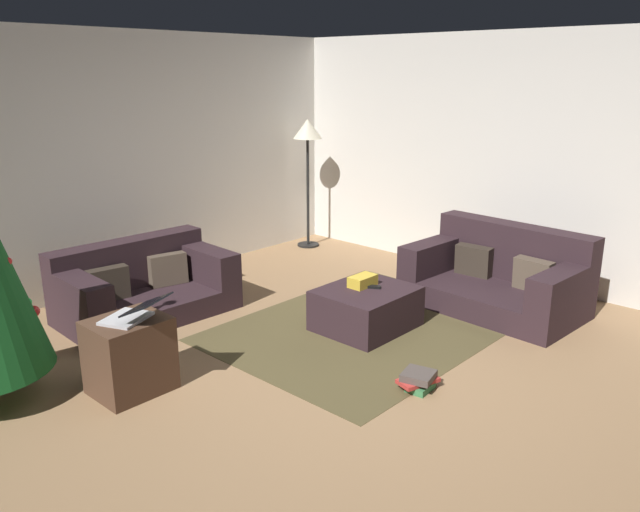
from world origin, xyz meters
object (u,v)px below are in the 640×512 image
ottoman (366,308)px  couch_left (141,286)px  tv_remote (372,287)px  side_table (130,355)px  gift_box (363,281)px  couch_right (499,278)px  laptop (134,313)px  corner_lamp (308,139)px  book_stack (419,380)px

ottoman → couch_left: bearing=123.1°
tv_remote → side_table: side_table is taller
side_table → gift_box: bearing=-12.0°
couch_right → ottoman: size_ratio=2.04×
ottoman → couch_right: bearing=-25.2°
gift_box → tv_remote: (0.02, -0.09, -0.04)m
side_table → laptop: bearing=-67.6°
couch_right → laptop: (-3.29, 1.06, 0.31)m
couch_left → laptop: laptop is taller
couch_left → laptop: bearing=59.5°
tv_remote → couch_right: bearing=-55.8°
gift_box → corner_lamp: 2.87m
laptop → couch_left: bearing=56.9°
side_table → book_stack: size_ratio=1.66×
corner_lamp → gift_box: bearing=-126.0°
ottoman → laptop: (-2.01, 0.45, 0.42)m
book_stack → couch_right: bearing=11.4°
couch_left → couch_right: couch_right is taller
laptop → corner_lamp: corner_lamp is taller
couch_right → book_stack: (-1.92, -0.38, -0.22)m
ottoman → corner_lamp: corner_lamp is taller
couch_right → side_table: 3.50m
gift_box → side_table: size_ratio=0.47×
ottoman → gift_box: size_ratio=3.15×
ottoman → gift_box: gift_box is taller
gift_box → tv_remote: size_ratio=1.61×
couch_left → side_table: size_ratio=2.89×
tv_remote → book_stack: 1.23m
tv_remote → side_table: size_ratio=0.29×
gift_box → couch_left: bearing=125.1°
book_stack → corner_lamp: bearing=55.3°
couch_left → tv_remote: bearing=126.6°
couch_right → corner_lamp: size_ratio=1.02×
tv_remote → book_stack: bearing=-155.1°
couch_right → book_stack: 1.97m
couch_right → ottoman: couch_right is taller
gift_box → book_stack: 1.30m
couch_right → ottoman: 1.43m
couch_right → side_table: (-3.32, 1.12, -0.02)m
couch_left → corner_lamp: corner_lamp is taller
couch_left → laptop: 1.60m
side_table → corner_lamp: corner_lamp is taller
tv_remote → side_table: 2.15m
ottoman → side_table: (-2.03, 0.52, 0.09)m
ottoman → corner_lamp: size_ratio=0.50×
couch_left → tv_remote: size_ratio=9.82×
gift_box → book_stack: size_ratio=0.78×
couch_left → side_table: 1.53m
couch_left → ottoman: size_ratio=1.94×
couch_right → corner_lamp: 3.09m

